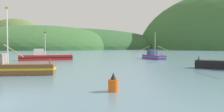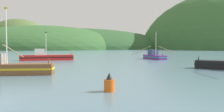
# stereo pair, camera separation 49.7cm
# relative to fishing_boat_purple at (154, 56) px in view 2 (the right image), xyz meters

# --- Properties ---
(hill_mid_right) EXTENTS (182.85, 146.28, 38.51)m
(hill_mid_right) POSITION_rel_fishing_boat_purple_xyz_m (-70.35, 156.93, -0.72)
(hill_mid_right) COLOR #2D562D
(hill_mid_right) RESTS_ON ground
(hill_far_left) EXTENTS (80.65, 64.52, 66.32)m
(hill_far_left) POSITION_rel_fishing_boat_purple_xyz_m (-145.16, 178.39, -0.72)
(hill_far_left) COLOR #516B38
(hill_far_left) RESTS_ON ground
(hill_mid_left) EXTENTS (137.89, 110.32, 38.48)m
(hill_mid_left) POSITION_rel_fishing_boat_purple_xyz_m (-87.11, 120.12, -0.72)
(hill_mid_left) COLOR #386633
(hill_mid_left) RESTS_ON ground
(fishing_boat_purple) EXTENTS (10.07, 6.92, 6.40)m
(fishing_boat_purple) POSITION_rel_fishing_boat_purple_xyz_m (0.00, 0.00, 0.00)
(fishing_boat_purple) COLOR #6B2D84
(fishing_boat_purple) RESTS_ON ground
(fishing_boat_red) EXTENTS (10.82, 6.54, 6.11)m
(fishing_boat_red) POSITION_rel_fishing_boat_purple_xyz_m (-23.20, -7.24, 0.01)
(fishing_boat_red) COLOR red
(fishing_boat_red) RESTS_ON ground
(channel_buoy) EXTENTS (0.75, 0.75, 1.35)m
(channel_buoy) POSITION_rel_fishing_boat_purple_xyz_m (-4.79, -36.24, -0.18)
(channel_buoy) COLOR #E55914
(channel_buoy) RESTS_ON ground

